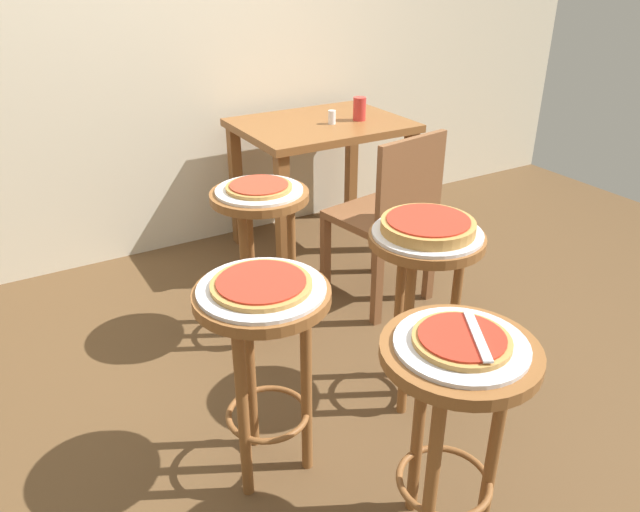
# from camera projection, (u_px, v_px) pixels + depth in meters

# --- Properties ---
(ground_plane) EXTENTS (6.00, 6.00, 0.00)m
(ground_plane) POSITION_uv_depth(u_px,v_px,m) (303.00, 402.00, 2.35)
(ground_plane) COLOR brown
(stool_foreground) EXTENTS (0.40, 0.40, 0.68)m
(stool_foreground) POSITION_uv_depth(u_px,v_px,m) (454.00, 401.00, 1.58)
(stool_foreground) COLOR brown
(stool_foreground) RESTS_ON ground_plane
(serving_plate_foreground) EXTENTS (0.34, 0.34, 0.01)m
(serving_plate_foreground) POSITION_uv_depth(u_px,v_px,m) (461.00, 345.00, 1.50)
(serving_plate_foreground) COLOR silver
(serving_plate_foreground) RESTS_ON stool_foreground
(pizza_foreground) EXTENTS (0.25, 0.25, 0.02)m
(pizza_foreground) POSITION_uv_depth(u_px,v_px,m) (462.00, 339.00, 1.50)
(pizza_foreground) COLOR #B78442
(pizza_foreground) RESTS_ON serving_plate_foreground
(stool_middle) EXTENTS (0.40, 0.40, 0.68)m
(stool_middle) POSITION_uv_depth(u_px,v_px,m) (264.00, 340.00, 1.83)
(stool_middle) COLOR brown
(stool_middle) RESTS_ON ground_plane
(serving_plate_middle) EXTENTS (0.38, 0.38, 0.01)m
(serving_plate_middle) POSITION_uv_depth(u_px,v_px,m) (262.00, 289.00, 1.75)
(serving_plate_middle) COLOR silver
(serving_plate_middle) RESTS_ON stool_middle
(pizza_middle) EXTENTS (0.29, 0.29, 0.02)m
(pizza_middle) POSITION_uv_depth(u_px,v_px,m) (261.00, 284.00, 1.74)
(pizza_middle) COLOR #B78442
(pizza_middle) RESTS_ON serving_plate_middle
(stool_leftside) EXTENTS (0.40, 0.40, 0.68)m
(stool_leftside) POSITION_uv_depth(u_px,v_px,m) (423.00, 278.00, 2.17)
(stool_leftside) COLOR brown
(stool_leftside) RESTS_ON ground_plane
(serving_plate_leftside) EXTENTS (0.38, 0.38, 0.01)m
(serving_plate_leftside) POSITION_uv_depth(u_px,v_px,m) (427.00, 233.00, 2.09)
(serving_plate_leftside) COLOR silver
(serving_plate_leftside) RESTS_ON stool_leftside
(pizza_leftside) EXTENTS (0.32, 0.32, 0.05)m
(pizza_leftside) POSITION_uv_depth(u_px,v_px,m) (428.00, 225.00, 2.08)
(pizza_leftside) COLOR #B78442
(pizza_leftside) RESTS_ON serving_plate_leftside
(stool_rear) EXTENTS (0.40, 0.40, 0.68)m
(stool_rear) POSITION_uv_depth(u_px,v_px,m) (261.00, 231.00, 2.54)
(stool_rear) COLOR brown
(stool_rear) RESTS_ON ground_plane
(serving_plate_rear) EXTENTS (0.36, 0.36, 0.01)m
(serving_plate_rear) POSITION_uv_depth(u_px,v_px,m) (259.00, 190.00, 2.46)
(serving_plate_rear) COLOR silver
(serving_plate_rear) RESTS_ON stool_rear
(pizza_rear) EXTENTS (0.27, 0.27, 0.02)m
(pizza_rear) POSITION_uv_depth(u_px,v_px,m) (259.00, 187.00, 2.45)
(pizza_rear) COLOR #B78442
(pizza_rear) RESTS_ON serving_plate_rear
(dining_table) EXTENTS (0.88, 0.68, 0.73)m
(dining_table) POSITION_uv_depth(u_px,v_px,m) (321.00, 145.00, 3.32)
(dining_table) COLOR brown
(dining_table) RESTS_ON ground_plane
(cup_near_edge) EXTENTS (0.07, 0.07, 0.12)m
(cup_near_edge) POSITION_uv_depth(u_px,v_px,m) (359.00, 109.00, 3.26)
(cup_near_edge) COLOR red
(cup_near_edge) RESTS_ON dining_table
(condiment_shaker) EXTENTS (0.04, 0.04, 0.07)m
(condiment_shaker) POSITION_uv_depth(u_px,v_px,m) (332.00, 117.00, 3.20)
(condiment_shaker) COLOR white
(condiment_shaker) RESTS_ON dining_table
(wooden_chair) EXTENTS (0.46, 0.46, 0.85)m
(wooden_chair) POSITION_uv_depth(u_px,v_px,m) (390.00, 213.00, 2.82)
(wooden_chair) COLOR brown
(wooden_chair) RESTS_ON ground_plane
(pizza_server_knife) EXTENTS (0.13, 0.20, 0.01)m
(pizza_server_knife) POSITION_uv_depth(u_px,v_px,m) (477.00, 335.00, 1.49)
(pizza_server_knife) COLOR silver
(pizza_server_knife) RESTS_ON pizza_foreground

